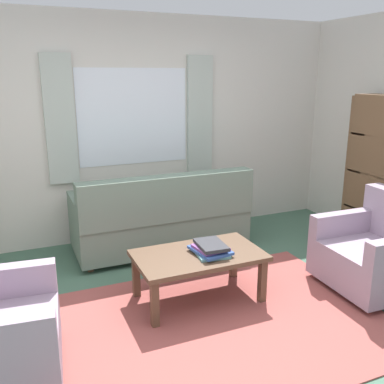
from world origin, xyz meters
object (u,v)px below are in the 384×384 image
couch (162,219)px  coffee_table (199,259)px  book_stack_on_table (211,249)px  armchair_right (378,252)px

couch → coffee_table: size_ratio=1.73×
couch → coffee_table: (-0.07, -1.17, 0.01)m
coffee_table → book_stack_on_table: (0.09, -0.05, 0.10)m
couch → coffee_table: 1.17m
coffee_table → couch: bearing=86.4°
armchair_right → book_stack_on_table: armchair_right is taller
couch → coffee_table: couch is taller
armchair_right → coffee_table: 1.67m
armchair_right → coffee_table: armchair_right is taller
couch → armchair_right: size_ratio=2.16×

